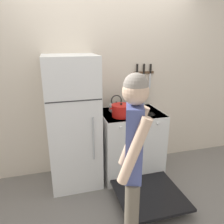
% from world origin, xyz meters
% --- Properties ---
extents(ground_plane, '(14.00, 14.00, 0.00)m').
position_xyz_m(ground_plane, '(0.00, 0.00, 0.00)').
color(ground_plane, slate).
extents(wall_back, '(10.00, 0.06, 2.55)m').
position_xyz_m(wall_back, '(0.00, 0.03, 1.27)').
color(wall_back, beige).
rests_on(wall_back, ground_plane).
extents(refrigerator, '(0.63, 0.63, 1.68)m').
position_xyz_m(refrigerator, '(-0.48, -0.30, 0.84)').
color(refrigerator, white).
rests_on(refrigerator, ground_plane).
extents(stove_range, '(0.82, 1.36, 0.92)m').
position_xyz_m(stove_range, '(0.30, -0.35, 0.45)').
color(stove_range, white).
rests_on(stove_range, ground_plane).
extents(dutch_oven_pot, '(0.29, 0.24, 0.18)m').
position_xyz_m(dutch_oven_pot, '(0.12, -0.44, 1.00)').
color(dutch_oven_pot, red).
rests_on(dutch_oven_pot, stove_range).
extents(tea_kettle, '(0.25, 0.20, 0.22)m').
position_xyz_m(tea_kettle, '(0.13, -0.19, 0.98)').
color(tea_kettle, silver).
rests_on(tea_kettle, stove_range).
extents(utensil_jar, '(0.10, 0.10, 0.28)m').
position_xyz_m(utensil_jar, '(0.50, -0.18, 1.00)').
color(utensil_jar, '#B7BABF').
rests_on(utensil_jar, stove_range).
extents(person, '(0.34, 0.39, 1.63)m').
position_xyz_m(person, '(-0.13, -1.53, 0.93)').
color(person, '#6B6051').
rests_on(person, ground_plane).
extents(wall_knife_strip, '(0.31, 0.03, 0.36)m').
position_xyz_m(wall_knife_strip, '(0.59, -0.02, 1.40)').
color(wall_knife_strip, brown).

